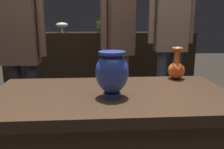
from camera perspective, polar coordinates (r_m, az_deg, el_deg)
name	(u,v)px	position (r m, az deg, el deg)	size (l,w,h in m)	color
back_display_shelf	(101,67)	(3.38, -2.74, 1.78)	(2.60, 0.40, 0.99)	black
vase_centerpiece	(113,72)	(1.08, 0.26, 0.53)	(0.15, 0.15, 0.21)	#2D429E
vase_tall_behind	(176,68)	(1.49, 15.34, 1.44)	(0.10, 0.10, 0.19)	#E55B1E
shelf_vase_center	(100,25)	(3.26, -2.83, 11.98)	(0.12, 0.12, 0.19)	#477A38
shelf_vase_far_left	(23,25)	(3.44, -20.82, 11.23)	(0.13, 0.13, 0.19)	red
shelf_vase_left	(62,25)	(3.32, -12.04, 11.61)	(0.16, 0.16, 0.14)	silver
shelf_vase_far_right	(172,25)	(3.56, 14.44, 11.49)	(0.09, 0.09, 0.17)	gray
visitor_center_back	(119,42)	(2.58, 1.67, 7.83)	(0.40, 0.33, 1.57)	brown
visitor_near_left	(21,49)	(2.31, -21.27, 5.79)	(0.47, 0.21, 1.53)	#232328
visitor_near_right	(171,35)	(2.53, 14.05, 9.28)	(0.47, 0.20, 1.70)	#333847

